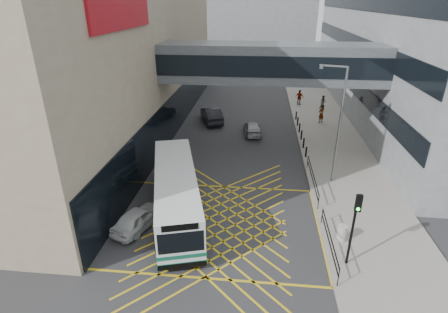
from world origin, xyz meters
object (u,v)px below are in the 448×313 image
(car_dark, at_px, (212,115))
(street_lamp, at_px, (338,119))
(car_silver, at_px, (252,128))
(pedestrian_c, at_px, (300,97))
(bus, at_px, (176,191))
(traffic_light, at_px, (355,220))
(pedestrian_a, at_px, (321,114))
(pedestrian_b, at_px, (323,102))
(car_white, at_px, (138,218))
(litter_bin, at_px, (342,233))

(car_dark, bearing_deg, street_lamp, 110.24)
(car_silver, height_order, street_lamp, street_lamp)
(pedestrian_c, bearing_deg, street_lamp, 121.87)
(pedestrian_c, bearing_deg, bus, 99.54)
(traffic_light, distance_m, pedestrian_c, 28.95)
(pedestrian_a, distance_m, pedestrian_b, 5.37)
(bus, xyz_separation_m, car_white, (-1.90, -1.65, -0.94))
(litter_bin, height_order, pedestrian_a, pedestrian_a)
(bus, xyz_separation_m, car_dark, (-0.31, 17.84, -0.78))
(pedestrian_b, height_order, pedestrian_c, pedestrian_c)
(car_silver, bearing_deg, car_dark, -41.61)
(car_silver, bearing_deg, car_white, 62.99)
(bus, relative_size, street_lamp, 1.31)
(car_silver, bearing_deg, street_lamp, 115.36)
(car_white, bearing_deg, pedestrian_a, -103.53)
(pedestrian_a, bearing_deg, litter_bin, 44.23)
(bus, relative_size, pedestrian_a, 5.49)
(car_dark, height_order, traffic_light, traffic_light)
(car_white, relative_size, litter_bin, 4.40)
(street_lamp, bearing_deg, pedestrian_a, 99.49)
(bus, bearing_deg, litter_bin, -26.71)
(litter_bin, bearing_deg, car_silver, 108.04)
(bus, distance_m, pedestrian_b, 26.65)
(car_white, relative_size, car_silver, 0.98)
(car_dark, relative_size, pedestrian_b, 3.19)
(street_lamp, bearing_deg, bus, -138.11)
(car_white, distance_m, litter_bin, 11.49)
(bus, height_order, car_white, bus)
(traffic_light, distance_m, litter_bin, 2.94)
(traffic_light, bearing_deg, bus, 160.89)
(traffic_light, bearing_deg, street_lamp, 88.93)
(car_white, distance_m, traffic_light, 11.81)
(car_white, distance_m, car_silver, 17.42)
(car_dark, distance_m, street_lamp, 16.90)
(car_white, bearing_deg, traffic_light, -170.77)
(car_white, height_order, traffic_light, traffic_light)
(car_silver, xyz_separation_m, pedestrian_a, (7.14, 3.67, 0.50))
(litter_bin, xyz_separation_m, pedestrian_c, (0.11, 26.93, 0.47))
(street_lamp, xyz_separation_m, litter_bin, (-0.52, -7.02, -4.22))
(car_white, distance_m, pedestrian_b, 29.00)
(car_dark, bearing_deg, pedestrian_b, -174.71)
(bus, relative_size, litter_bin, 11.78)
(pedestrian_a, bearing_deg, bus, 17.45)
(car_white, xyz_separation_m, street_lamp, (12.01, 6.81, 4.20))
(traffic_light, bearing_deg, pedestrian_c, 92.43)
(bus, height_order, street_lamp, street_lamp)
(car_dark, bearing_deg, bus, 71.82)
(car_dark, distance_m, pedestrian_c, 12.35)
(traffic_light, bearing_deg, car_dark, 117.18)
(traffic_light, bearing_deg, pedestrian_b, 86.86)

